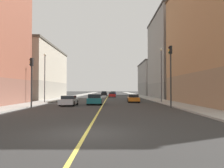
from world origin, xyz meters
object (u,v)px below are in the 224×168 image
(building_right_midblock, at_px, (34,73))
(car_blue, at_px, (113,93))
(car_teal, at_px, (95,99))
(car_silver, at_px, (69,101))
(traffic_light_right_near, at_px, (32,75))
(car_black, at_px, (104,93))
(car_red, at_px, (112,95))
(building_left_mid, at_px, (176,57))
(building_left_far, at_px, (156,79))
(traffic_light_left_near, at_px, (171,68))
(car_orange, at_px, (134,98))
(street_lamp_right_near, at_px, (45,73))
(street_lamp_left_near, at_px, (162,70))

(building_right_midblock, relative_size, car_blue, 5.51)
(car_teal, bearing_deg, car_silver, -144.37)
(traffic_light_right_near, bearing_deg, car_black, 81.94)
(car_silver, bearing_deg, car_red, 79.03)
(building_left_mid, height_order, building_left_far, building_left_mid)
(traffic_light_left_near, bearing_deg, building_right_midblock, 135.77)
(car_teal, height_order, car_orange, car_teal)
(street_lamp_right_near, xyz_separation_m, car_silver, (4.49, -4.53, -3.87))
(building_left_far, xyz_separation_m, street_lamp_left_near, (-7.30, -39.59, -0.50))
(building_right_midblock, height_order, traffic_light_right_near, building_right_midblock)
(street_lamp_left_near, xyz_separation_m, street_lamp_right_near, (-17.44, -1.03, -0.51))
(street_lamp_left_near, distance_m, car_silver, 14.76)
(building_left_far, relative_size, building_right_midblock, 0.88)
(car_black, bearing_deg, street_lamp_right_near, -101.18)
(car_teal, bearing_deg, car_red, 84.78)
(traffic_light_right_near, bearing_deg, building_left_far, 63.88)
(building_right_midblock, bearing_deg, traffic_light_left_near, -44.23)
(traffic_light_right_near, distance_m, street_lamp_right_near, 7.95)
(car_silver, height_order, car_orange, car_orange)
(car_blue, distance_m, car_teal, 47.81)
(car_red, bearing_deg, building_left_far, 49.32)
(building_left_far, distance_m, car_blue, 15.94)
(building_right_midblock, xyz_separation_m, street_lamp_left_near, (24.74, -14.23, -0.66))
(building_right_midblock, distance_m, street_lamp_right_near, 16.95)
(traffic_light_left_near, xyz_separation_m, car_black, (-9.05, 45.18, -3.70))
(car_black, relative_size, car_orange, 0.93)
(street_lamp_left_near, bearing_deg, car_black, 105.49)
(building_left_mid, xyz_separation_m, car_red, (-14.84, 5.12, -8.98))
(building_left_mid, bearing_deg, car_teal, -129.87)
(traffic_light_left_near, bearing_deg, car_teal, 148.22)
(building_left_far, relative_size, car_teal, 4.30)
(building_left_far, xyz_separation_m, car_orange, (-11.40, -37.90, -4.88))
(street_lamp_left_near, relative_size, car_red, 2.03)
(car_red, bearing_deg, car_orange, -80.53)
(traffic_light_left_near, distance_m, car_teal, 11.08)
(building_right_midblock, height_order, car_silver, building_right_midblock)
(building_right_midblock, height_order, car_blue, building_right_midblock)
(building_left_far, distance_m, car_teal, 46.52)
(car_teal, bearing_deg, building_left_mid, 50.13)
(building_right_midblock, bearing_deg, car_blue, 59.69)
(building_right_midblock, distance_m, car_red, 19.65)
(car_teal, xyz_separation_m, car_orange, (5.79, 5.06, -0.06))
(car_blue, bearing_deg, car_orange, -85.95)
(car_teal, bearing_deg, car_black, 90.25)
(building_left_far, relative_size, car_red, 4.91)
(street_lamp_right_near, distance_m, car_teal, 8.78)
(street_lamp_right_near, xyz_separation_m, car_blue, (10.32, 45.40, -3.86))
(traffic_light_right_near, xyz_separation_m, car_red, (8.91, 31.19, -2.96))
(traffic_light_left_near, relative_size, car_red, 1.72)
(building_left_mid, distance_m, car_teal, 28.26)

